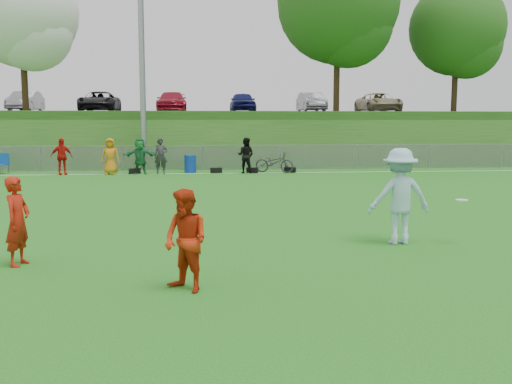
{
  "coord_description": "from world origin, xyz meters",
  "views": [
    {
      "loc": [
        -0.27,
        -9.11,
        2.46
      ],
      "look_at": [
        0.72,
        0.5,
        1.26
      ],
      "focal_mm": 40.0,
      "sensor_mm": 36.0,
      "label": 1
    }
  ],
  "objects": [
    {
      "name": "spectator_row",
      "position": [
        -2.61,
        18.0,
        0.85
      ],
      "size": [
        9.6,
        0.92,
        1.69
      ],
      "color": "red",
      "rests_on": "ground"
    },
    {
      "name": "camp_chair",
      "position": [
        -9.49,
        18.82,
        0.29
      ],
      "size": [
        0.68,
        0.69,
        0.97
      ],
      "rotation": [
        0.0,
        0.0,
        -0.31
      ],
      "color": "#0E479A",
      "rests_on": "ground"
    },
    {
      "name": "tree_green_far",
      "position": [
        16.16,
        25.92,
        7.96
      ],
      "size": [
        5.88,
        5.88,
        8.19
      ],
      "color": "black",
      "rests_on": "berm"
    },
    {
      "name": "recycling_bin",
      "position": [
        -0.61,
        18.48,
        0.42
      ],
      "size": [
        0.74,
        0.74,
        0.85
      ],
      "primitive_type": "cylinder",
      "rotation": [
        0.0,
        0.0,
        -0.41
      ],
      "color": "navy",
      "rests_on": "ground"
    },
    {
      "name": "frisbee",
      "position": [
        5.0,
        1.72,
        0.89
      ],
      "size": [
        0.25,
        0.25,
        0.02
      ],
      "color": "silver",
      "rests_on": "ground"
    },
    {
      "name": "player_blue",
      "position": [
        3.77,
        1.87,
        0.97
      ],
      "size": [
        1.26,
        0.74,
        1.93
      ],
      "primitive_type": "imported",
      "rotation": [
        0.0,
        0.0,
        3.16
      ],
      "color": "#9AC4D6",
      "rests_on": "ground"
    },
    {
      "name": "tree_white_flowering",
      "position": [
        -9.84,
        24.92,
        8.32
      ],
      "size": [
        6.3,
        6.3,
        8.78
      ],
      "color": "black",
      "rests_on": "berm"
    },
    {
      "name": "player_red_left",
      "position": [
        -3.34,
        0.84,
        0.77
      ],
      "size": [
        0.49,
        0.63,
        1.54
      ],
      "primitive_type": "imported",
      "rotation": [
        0.0,
        0.0,
        1.33
      ],
      "color": "#AA1B0B",
      "rests_on": "ground"
    },
    {
      "name": "tree_green_near",
      "position": [
        8.16,
        24.42,
        9.03
      ],
      "size": [
        7.14,
        7.14,
        9.95
      ],
      "color": "black",
      "rests_on": "berm"
    },
    {
      "name": "sideline_far",
      "position": [
        0.0,
        18.0,
        0.01
      ],
      "size": [
        60.0,
        0.1,
        0.01
      ],
      "primitive_type": "cube",
      "color": "white",
      "rests_on": "ground"
    },
    {
      "name": "parking_lot",
      "position": [
        0.0,
        33.0,
        3.05
      ],
      "size": [
        120.0,
        12.0,
        0.1
      ],
      "primitive_type": "cube",
      "color": "black",
      "rests_on": "berm"
    },
    {
      "name": "ground",
      "position": [
        0.0,
        0.0,
        0.0
      ],
      "size": [
        120.0,
        120.0,
        0.0
      ],
      "primitive_type": "plane",
      "color": "#245E13",
      "rests_on": "ground"
    },
    {
      "name": "gear_bags",
      "position": [
        0.99,
        18.1,
        0.13
      ],
      "size": [
        8.0,
        0.47,
        0.26
      ],
      "color": "black",
      "rests_on": "ground"
    },
    {
      "name": "car_row",
      "position": [
        -1.17,
        32.0,
        3.82
      ],
      "size": [
        32.04,
        5.18,
        1.44
      ],
      "color": "silver",
      "rests_on": "parking_lot"
    },
    {
      "name": "light_pole",
      "position": [
        -3.0,
        20.8,
        6.71
      ],
      "size": [
        1.2,
        0.4,
        12.15
      ],
      "color": "gray",
      "rests_on": "ground"
    },
    {
      "name": "bicycle",
      "position": [
        3.44,
        18.14,
        0.5
      ],
      "size": [
        2.01,
        1.39,
        1.0
      ],
      "primitive_type": "imported",
      "rotation": [
        0.0,
        0.0,
        1.15
      ],
      "color": "#2D2C2F",
      "rests_on": "ground"
    },
    {
      "name": "berm",
      "position": [
        0.0,
        31.0,
        1.5
      ],
      "size": [
        120.0,
        18.0,
        3.0
      ],
      "primitive_type": "cube",
      "color": "#1C4B15",
      "rests_on": "ground"
    },
    {
      "name": "fence",
      "position": [
        0.0,
        20.0,
        0.65
      ],
      "size": [
        58.0,
        0.06,
        1.3
      ],
      "color": "gray",
      "rests_on": "ground"
    },
    {
      "name": "player_red_center",
      "position": [
        -0.45,
        -0.96,
        0.75
      ],
      "size": [
        0.92,
        0.92,
        1.5
      ],
      "primitive_type": "imported",
      "rotation": [
        0.0,
        0.0,
        -0.78
      ],
      "color": "red",
      "rests_on": "ground"
    }
  ]
}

